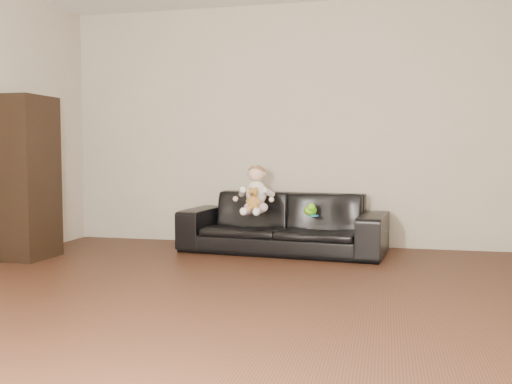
% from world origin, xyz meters
% --- Properties ---
extents(floor, '(5.50, 5.50, 0.00)m').
position_xyz_m(floor, '(0.00, 0.00, 0.00)').
color(floor, '#3D2215').
rests_on(floor, ground).
extents(wall_back, '(5.00, 0.00, 5.00)m').
position_xyz_m(wall_back, '(0.00, 2.75, 1.30)').
color(wall_back, '#B8AE9A').
rests_on(wall_back, ground).
extents(sofa, '(2.11, 1.00, 0.59)m').
position_xyz_m(sofa, '(0.00, 2.25, 0.30)').
color(sofa, black).
rests_on(sofa, floor).
extents(cabinet, '(0.40, 0.54, 1.53)m').
position_xyz_m(cabinet, '(-2.29, 1.37, 0.77)').
color(cabinet, black).
rests_on(cabinet, floor).
extents(shelf_item, '(0.19, 0.25, 0.28)m').
position_xyz_m(shelf_item, '(-2.27, 1.37, 1.11)').
color(shelf_item, silver).
rests_on(shelf_item, cabinet).
extents(baby, '(0.33, 0.41, 0.49)m').
position_xyz_m(baby, '(-0.26, 2.14, 0.61)').
color(baby, '#F9D2D9').
rests_on(baby, sofa).
extents(teddy_bear, '(0.13, 0.13, 0.22)m').
position_xyz_m(teddy_bear, '(-0.25, 1.99, 0.56)').
color(teddy_bear, '#A6762F').
rests_on(teddy_bear, sofa).
extents(toy_green, '(0.14, 0.16, 0.10)m').
position_xyz_m(toy_green, '(0.30, 2.11, 0.44)').
color(toy_green, '#65CC18').
rests_on(toy_green, sofa).
extents(toy_rattle, '(0.07, 0.07, 0.07)m').
position_xyz_m(toy_rattle, '(0.29, 2.11, 0.42)').
color(toy_rattle, red).
rests_on(toy_rattle, sofa).
extents(toy_blue_disc, '(0.12, 0.12, 0.01)m').
position_xyz_m(toy_blue_disc, '(0.33, 2.07, 0.40)').
color(toy_blue_disc, '#1784BA').
rests_on(toy_blue_disc, sofa).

